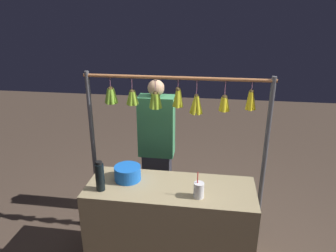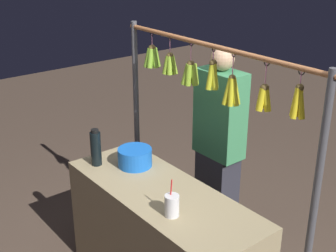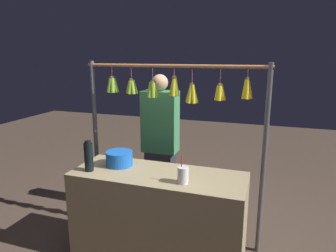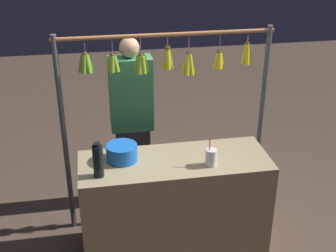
{
  "view_description": "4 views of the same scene",
  "coord_description": "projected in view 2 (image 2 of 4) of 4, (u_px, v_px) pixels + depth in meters",
  "views": [
    {
      "loc": [
        -0.33,
        2.41,
        2.34
      ],
      "look_at": [
        0.02,
        0.0,
        1.42
      ],
      "focal_mm": 33.6,
      "sensor_mm": 36.0,
      "label": 1
    },
    {
      "loc": [
        -2.08,
        1.61,
        2.38
      ],
      "look_at": [
        -0.06,
        0.0,
        1.32
      ],
      "focal_mm": 49.67,
      "sensor_mm": 36.0,
      "label": 2
    },
    {
      "loc": [
        -0.86,
        2.29,
        1.83
      ],
      "look_at": [
        -0.09,
        0.0,
        1.26
      ],
      "focal_mm": 32.28,
      "sensor_mm": 36.0,
      "label": 3
    },
    {
      "loc": [
        0.59,
        3.02,
        2.62
      ],
      "look_at": [
        0.05,
        0.0,
        1.14
      ],
      "focal_mm": 48.11,
      "sensor_mm": 36.0,
      "label": 4
    }
  ],
  "objects": [
    {
      "name": "market_counter",
      "position": [
        162.0,
        244.0,
        3.18
      ],
      "size": [
        1.51,
        0.57,
        0.84
      ],
      "primitive_type": "cube",
      "color": "tan",
      "rests_on": "ground"
    },
    {
      "name": "display_rack",
      "position": [
        207.0,
        110.0,
        3.1
      ],
      "size": [
        1.78,
        0.12,
        1.78
      ],
      "color": "#4C4C51",
      "rests_on": "ground"
    },
    {
      "name": "water_bottle",
      "position": [
        96.0,
        148.0,
        3.32
      ],
      "size": [
        0.08,
        0.08,
        0.28
      ],
      "color": "black",
      "rests_on": "market_counter"
    },
    {
      "name": "blue_bucket",
      "position": [
        135.0,
        157.0,
        3.33
      ],
      "size": [
        0.24,
        0.24,
        0.13
      ],
      "primitive_type": "cylinder",
      "color": "blue",
      "rests_on": "market_counter"
    },
    {
      "name": "drink_cup",
      "position": [
        172.0,
        205.0,
        2.73
      ],
      "size": [
        0.09,
        0.09,
        0.23
      ],
      "color": "silver",
      "rests_on": "market_counter"
    },
    {
      "name": "vendor_person",
      "position": [
        218.0,
        150.0,
        3.66
      ],
      "size": [
        0.39,
        0.21,
        1.64
      ],
      "color": "#2D2D38",
      "rests_on": "ground"
    }
  ]
}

